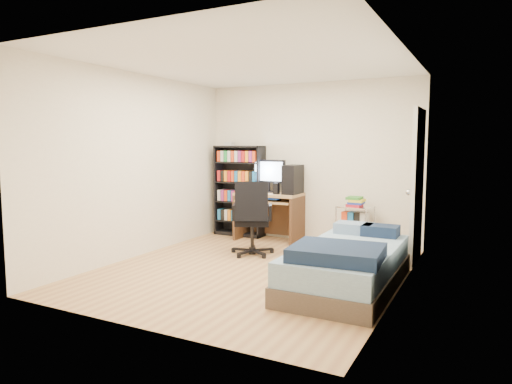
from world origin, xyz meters
The scene contains 7 objects.
room centered at (0.00, 0.00, 1.25)m, with size 3.58×4.08×2.58m.
media_shelf centered at (-1.20, 1.84, 0.78)m, with size 0.85×0.28×1.58m.
computer_desk centered at (-0.47, 1.74, 0.70)m, with size 1.03×0.59×1.29m.
office_chair centered at (-0.36, 0.70, 0.33)m, with size 0.82×0.82×1.04m.
wire_cart centered at (0.83, 1.70, 0.51)m, with size 0.53×0.42×0.78m.
bed centered at (1.23, -0.13, 0.25)m, with size 1.00×2.00×0.57m.
door centered at (1.72, 1.35, 1.00)m, with size 0.12×0.80×2.00m.
Camera 1 is at (2.55, -4.84, 1.54)m, focal length 32.00 mm.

